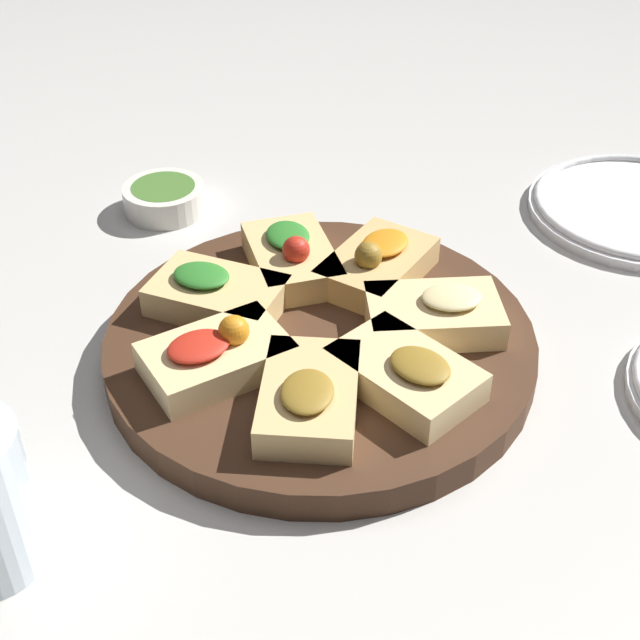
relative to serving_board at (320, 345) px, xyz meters
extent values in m
plane|color=beige|center=(0.00, 0.00, -0.01)|extent=(3.00, 3.00, 0.00)
cylinder|color=#422819|center=(0.00, 0.00, 0.00)|extent=(0.34, 0.34, 0.03)
cube|color=#DBB775|center=(-0.09, 0.00, 0.03)|extent=(0.11, 0.07, 0.02)
ellipsoid|color=#2D7A28|center=(-0.10, 0.00, 0.04)|extent=(0.05, 0.04, 0.01)
sphere|color=red|center=(-0.07, 0.00, 0.04)|extent=(0.02, 0.02, 0.02)
cube|color=#DBB775|center=(-0.05, -0.07, 0.03)|extent=(0.12, 0.12, 0.02)
ellipsoid|color=#2D7A28|center=(-0.06, -0.08, 0.04)|extent=(0.06, 0.06, 0.01)
cube|color=#E5C689|center=(0.02, -0.09, 0.03)|extent=(0.09, 0.12, 0.02)
ellipsoid|color=red|center=(0.03, -0.10, 0.04)|extent=(0.05, 0.06, 0.01)
sphere|color=orange|center=(0.02, -0.07, 0.04)|extent=(0.02, 0.02, 0.02)
cube|color=#DBB775|center=(0.08, -0.03, 0.03)|extent=(0.12, 0.10, 0.02)
ellipsoid|color=olive|center=(0.10, -0.04, 0.04)|extent=(0.06, 0.05, 0.01)
cube|color=#E5C689|center=(0.08, 0.04, 0.03)|extent=(0.12, 0.11, 0.02)
ellipsoid|color=olive|center=(0.09, 0.05, 0.04)|extent=(0.06, 0.05, 0.01)
cube|color=#E5C689|center=(0.02, 0.09, 0.03)|extent=(0.09, 0.12, 0.02)
ellipsoid|color=beige|center=(0.02, 0.10, 0.04)|extent=(0.05, 0.05, 0.01)
cube|color=tan|center=(-0.06, 0.07, 0.03)|extent=(0.12, 0.12, 0.02)
ellipsoid|color=orange|center=(-0.07, 0.08, 0.04)|extent=(0.06, 0.06, 0.01)
sphere|color=olive|center=(-0.05, 0.06, 0.04)|extent=(0.02, 0.02, 0.02)
cylinder|color=white|center=(-0.13, 0.37, -0.01)|extent=(0.22, 0.22, 0.01)
cylinder|color=silver|center=(-0.27, -0.09, 0.00)|extent=(0.08, 0.08, 0.03)
cylinder|color=#4C7A33|center=(-0.27, -0.09, 0.01)|extent=(0.06, 0.06, 0.01)
camera|label=1|loc=(0.54, -0.15, 0.45)|focal=50.00mm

